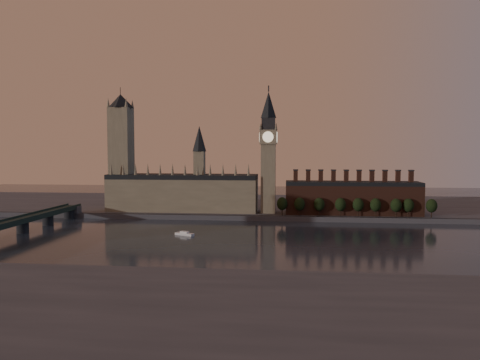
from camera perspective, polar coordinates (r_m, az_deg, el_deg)
The scene contains 17 objects.
ground at distance 291.69m, azimuth 0.47°, elevation -7.64°, with size 900.00×900.00×0.00m, color black.
north_bank at distance 466.83m, azimuth 2.59°, elevation -3.12°, with size 900.00×182.00×4.00m.
palace_of_westminster at distance 411.60m, azimuth -6.92°, elevation -1.31°, with size 130.00×30.30×74.00m.
victoria_tower at distance 426.08m, azimuth -14.28°, elevation 3.82°, with size 24.00×24.00×108.00m.
big_ben at distance 395.06m, azimuth 3.48°, elevation 3.62°, with size 15.00×15.00×107.00m.
chimney_block at distance 400.07m, azimuth 13.53°, elevation -2.08°, with size 110.00×25.00×37.00m.
embankment_tree_0 at distance 382.62m, azimuth 5.16°, elevation -2.90°, with size 8.60×8.60×14.88m.
embankment_tree_1 at distance 381.75m, azimuth 7.27°, elevation -2.93°, with size 8.60×8.60×14.88m.
embankment_tree_2 at distance 382.41m, azimuth 9.63°, elevation -2.94°, with size 8.60×8.60×14.88m.
embankment_tree_3 at distance 384.31m, azimuth 12.14°, elevation -2.94°, with size 8.60×8.60×14.88m.
embankment_tree_4 at distance 386.21m, azimuth 14.20°, elevation -2.94°, with size 8.60×8.60×14.88m.
embankment_tree_5 at distance 388.33m, azimuth 16.20°, elevation -2.94°, with size 8.60×8.60×14.88m.
embankment_tree_6 at distance 390.24m, azimuth 18.49°, elevation -2.95°, with size 8.60×8.60×14.88m.
embankment_tree_7 at distance 393.89m, azimuth 19.83°, elevation -2.92°, with size 8.60×8.60×14.88m.
embankment_tree_8 at distance 397.25m, azimuth 22.32°, elevation -2.92°, with size 8.60×8.60×14.88m.
westminster_bridge at distance 339.65m, azimuth -26.71°, elevation -5.15°, with size 14.00×200.00×11.55m.
river_boat at distance 318.03m, azimuth -6.78°, elevation -6.53°, with size 13.94×8.90×2.70m.
Camera 1 is at (27.67, -284.67, 57.30)m, focal length 35.00 mm.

